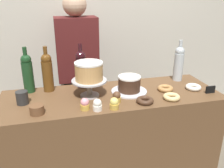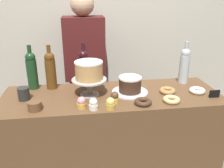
% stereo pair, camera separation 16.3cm
% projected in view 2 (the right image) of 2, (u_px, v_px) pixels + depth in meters
% --- Properties ---
extents(back_wall, '(6.00, 0.05, 2.60)m').
position_uv_depth(back_wall, '(100.00, 25.00, 2.30)').
color(back_wall, '#BCB7A8').
rests_on(back_wall, ground_plane).
extents(display_counter, '(1.52, 0.52, 0.93)m').
position_uv_depth(display_counter, '(112.00, 150.00, 1.83)').
color(display_counter, brown).
rests_on(display_counter, ground_plane).
extents(cake_stand_pedestal, '(0.24, 0.24, 0.12)m').
position_uv_depth(cake_stand_pedestal, '(89.00, 84.00, 1.63)').
color(cake_stand_pedestal, '#B2B2B7').
rests_on(cake_stand_pedestal, display_counter).
extents(white_layer_cake, '(0.19, 0.19, 0.12)m').
position_uv_depth(white_layer_cake, '(89.00, 70.00, 1.59)').
color(white_layer_cake, tan).
rests_on(white_layer_cake, cake_stand_pedestal).
extents(silver_serving_platter, '(0.25, 0.25, 0.01)m').
position_uv_depth(silver_serving_platter, '(130.00, 92.00, 1.70)').
color(silver_serving_platter, silver).
rests_on(silver_serving_platter, display_counter).
extents(chocolate_round_cake, '(0.16, 0.16, 0.11)m').
position_uv_depth(chocolate_round_cake, '(130.00, 84.00, 1.67)').
color(chocolate_round_cake, '#3D2619').
rests_on(chocolate_round_cake, silver_serving_platter).
extents(wine_bottle_clear, '(0.08, 0.08, 0.33)m').
position_uv_depth(wine_bottle_clear, '(184.00, 65.00, 1.84)').
color(wine_bottle_clear, '#B2BCC1').
rests_on(wine_bottle_clear, display_counter).
extents(wine_bottle_amber, '(0.08, 0.08, 0.33)m').
position_uv_depth(wine_bottle_amber, '(50.00, 70.00, 1.73)').
color(wine_bottle_amber, '#5B3814').
rests_on(wine_bottle_amber, display_counter).
extents(wine_bottle_dark_red, '(0.08, 0.08, 0.33)m').
position_uv_depth(wine_bottle_dark_red, '(84.00, 67.00, 1.78)').
color(wine_bottle_dark_red, black).
rests_on(wine_bottle_dark_red, display_counter).
extents(wine_bottle_green, '(0.08, 0.08, 0.33)m').
position_uv_depth(wine_bottle_green, '(32.00, 70.00, 1.72)').
color(wine_bottle_green, '#193D1E').
rests_on(wine_bottle_green, display_counter).
extents(cupcake_chocolate, '(0.06, 0.06, 0.07)m').
position_uv_depth(cupcake_chocolate, '(114.00, 97.00, 1.54)').
color(cupcake_chocolate, gold).
rests_on(cupcake_chocolate, display_counter).
extents(cupcake_vanilla, '(0.06, 0.06, 0.07)m').
position_uv_depth(cupcake_vanilla, '(93.00, 104.00, 1.44)').
color(cupcake_vanilla, white).
rests_on(cupcake_vanilla, display_counter).
extents(cupcake_lemon, '(0.06, 0.06, 0.07)m').
position_uv_depth(cupcake_lemon, '(110.00, 104.00, 1.45)').
color(cupcake_lemon, gold).
rests_on(cupcake_lemon, display_counter).
extents(cupcake_strawberry, '(0.06, 0.06, 0.07)m').
position_uv_depth(cupcake_strawberry, '(81.00, 103.00, 1.46)').
color(cupcake_strawberry, gold).
rests_on(cupcake_strawberry, display_counter).
extents(donut_sugar, '(0.11, 0.11, 0.03)m').
position_uv_depth(donut_sugar, '(197.00, 91.00, 1.69)').
color(donut_sugar, silver).
rests_on(donut_sugar, display_counter).
extents(donut_maple, '(0.11, 0.11, 0.03)m').
position_uv_depth(donut_maple, '(167.00, 91.00, 1.69)').
color(donut_maple, '#B27F47').
rests_on(donut_maple, display_counter).
extents(donut_chocolate, '(0.11, 0.11, 0.03)m').
position_uv_depth(donut_chocolate, '(143.00, 102.00, 1.52)').
color(donut_chocolate, '#472D1E').
rests_on(donut_chocolate, display_counter).
extents(donut_glazed, '(0.11, 0.11, 0.03)m').
position_uv_depth(donut_glazed, '(171.00, 100.00, 1.55)').
color(donut_glazed, '#E0C17F').
rests_on(donut_glazed, display_counter).
extents(cookie_stack, '(0.08, 0.08, 0.05)m').
position_uv_depth(cookie_stack, '(35.00, 106.00, 1.44)').
color(cookie_stack, brown).
rests_on(cookie_stack, display_counter).
extents(price_sign_chalkboard, '(0.07, 0.01, 0.05)m').
position_uv_depth(price_sign_chalkboard, '(214.00, 94.00, 1.61)').
color(price_sign_chalkboard, black).
rests_on(price_sign_chalkboard, display_counter).
extents(coffee_cup_ceramic, '(0.08, 0.08, 0.08)m').
position_uv_depth(coffee_cup_ceramic, '(24.00, 94.00, 1.57)').
color(coffee_cup_ceramic, '#282828').
rests_on(coffee_cup_ceramic, display_counter).
extents(barista_figure, '(0.36, 0.22, 1.60)m').
position_uv_depth(barista_figure, '(85.00, 78.00, 2.23)').
color(barista_figure, black).
rests_on(barista_figure, ground_plane).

